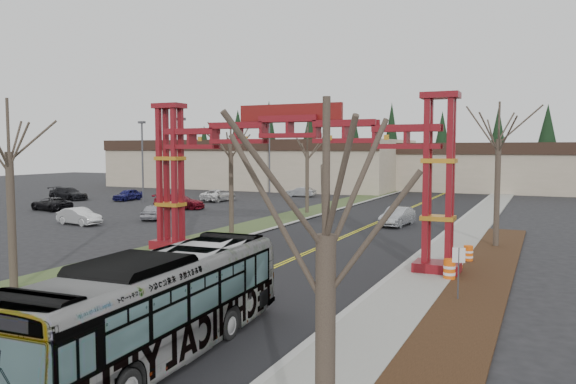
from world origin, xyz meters
The scene contains 35 objects.
ground centered at (0.00, 0.00, 0.00)m, with size 200.00×200.00×0.00m, color black.
road centered at (0.00, 25.00, 0.01)m, with size 12.00×110.00×0.02m, color black.
lane_line_left centered at (-0.12, 25.00, 0.03)m, with size 0.12×100.00×0.01m, color gold.
lane_line_right centered at (0.12, 25.00, 0.03)m, with size 0.12×100.00×0.01m, color gold.
curb_right centered at (6.15, 25.00, 0.07)m, with size 0.30×110.00×0.15m, color #B1B0AB.
sidewalk_right centered at (7.60, 25.00, 0.08)m, with size 2.60×110.00×0.14m, color gray.
landscape_strip centered at (10.20, 10.00, 0.06)m, with size 2.60×50.00×0.12m, color black.
grass_median centered at (-8.00, 25.00, 0.04)m, with size 4.00×110.00×0.08m, color #394E27.
curb_left centered at (-6.15, 25.00, 0.07)m, with size 0.30×110.00×0.15m, color #B1B0AB.
gateway_arch centered at (0.00, 18.00, 5.98)m, with size 18.20×1.60×8.90m.
retail_building_west centered at (-30.00, 71.96, 3.76)m, with size 46.00×22.30×7.50m.
retail_building_east centered at (10.00, 79.95, 3.51)m, with size 38.00×20.30×7.00m.
conifer_treeline centered at (0.25, 92.00, 6.49)m, with size 116.10×5.60×13.00m.
transit_bus centered at (2.51, 3.19, 1.58)m, with size 2.65×11.34×3.16m, color #A0A4A8.
silver_sedan centered at (2.01, 34.29, 0.75)m, with size 1.59×4.56×1.50m, color #A5A8AD.
parked_car_near_a centered at (-18.29, 29.48, 0.68)m, with size 1.61×4.00×1.36m, color #A7A7AE.
parked_car_near_b centered at (-21.64, 24.08, 0.69)m, with size 1.45×4.17×1.37m, color silver.
parked_car_near_c centered at (-32.21, 30.83, 0.66)m, with size 2.21×4.78×1.33m, color black.
parked_car_mid_a centered at (-21.37, 37.38, 0.76)m, with size 2.14×5.25×1.52m, color maroon.
parked_car_mid_b centered at (-32.56, 42.55, 0.69)m, with size 1.63×4.06×1.38m, color navy.
parked_car_far_a centered at (-15.86, 55.94, 0.63)m, with size 1.34×3.83×1.26m, color #B5BABE.
parked_car_far_b centered at (-22.26, 46.35, 0.71)m, with size 2.34×5.07×1.41m, color white.
parked_car_far_c centered at (-39.57, 40.13, 0.77)m, with size 2.16×5.32×1.55m, color black.
bare_tree_median_near centered at (-8.00, 6.80, 6.01)m, with size 3.46×3.46×8.33m.
bare_tree_median_mid centered at (-8.00, 25.21, 5.85)m, with size 3.45×3.45×8.16m.
bare_tree_median_far centered at (-8.00, 39.38, 5.89)m, with size 3.50×3.50×8.24m.
bare_tree_right_near centered at (10.00, -2.57, 4.95)m, with size 2.93×2.93×6.91m.
bare_tree_right_far centered at (10.00, 27.17, 6.71)m, with size 3.51×3.51×9.08m.
light_pole_near centered at (-16.97, 31.74, 5.16)m, with size 0.77×0.39×8.93m.
light_pole_mid centered at (-29.05, 41.09, 5.37)m, with size 0.80×0.40×9.28m.
light_pole_far centered at (-21.87, 58.94, 5.74)m, with size 0.86×0.43×9.93m.
street_sign centered at (9.66, 13.28, 1.59)m, with size 0.50×0.14×2.21m.
barrel_south centered at (8.79, 16.72, 0.52)m, with size 0.56×0.56×1.04m.
barrel_mid centered at (8.79, 19.47, 0.46)m, with size 0.50×0.50×0.93m.
barrel_north centered at (9.04, 21.54, 0.47)m, with size 0.51×0.51×0.94m.
Camera 1 is at (12.79, -9.87, 6.19)m, focal length 35.00 mm.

